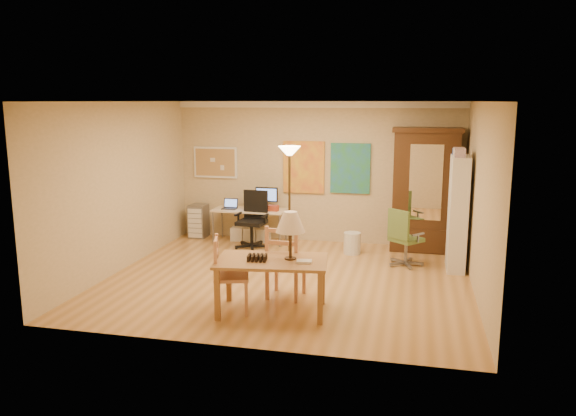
% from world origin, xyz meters
% --- Properties ---
extents(floor, '(5.50, 5.50, 0.00)m').
position_xyz_m(floor, '(0.00, 0.00, 0.00)').
color(floor, '#AB773C').
rests_on(floor, ground).
extents(crown_molding, '(5.50, 0.08, 0.12)m').
position_xyz_m(crown_molding, '(0.00, 2.46, 2.64)').
color(crown_molding, white).
rests_on(crown_molding, floor).
extents(corkboard, '(0.90, 0.04, 0.62)m').
position_xyz_m(corkboard, '(-2.05, 2.47, 1.50)').
color(corkboard, tan).
rests_on(corkboard, floor).
extents(art_panel_left, '(0.80, 0.04, 1.00)m').
position_xyz_m(art_panel_left, '(-0.25, 2.47, 1.45)').
color(art_panel_left, yellow).
rests_on(art_panel_left, floor).
extents(art_panel_right, '(0.75, 0.04, 0.95)m').
position_xyz_m(art_panel_right, '(0.65, 2.47, 1.45)').
color(art_panel_right, teal).
rests_on(art_panel_right, floor).
extents(dining_table, '(1.51, 1.02, 1.33)m').
position_xyz_m(dining_table, '(0.19, -1.35, 0.84)').
color(dining_table, brown).
rests_on(dining_table, floor).
extents(ladder_chair_back, '(0.52, 0.50, 1.04)m').
position_xyz_m(ladder_chair_back, '(0.15, -0.80, 0.49)').
color(ladder_chair_back, tan).
rests_on(ladder_chair_back, floor).
extents(ladder_chair_left, '(0.56, 0.57, 1.00)m').
position_xyz_m(ladder_chair_left, '(-0.44, -1.48, 0.47)').
color(ladder_chair_left, tan).
rests_on(ladder_chair_left, floor).
extents(torchiere_lamp, '(0.36, 0.36, 2.00)m').
position_xyz_m(torchiere_lamp, '(-0.13, 0.68, 1.60)').
color(torchiere_lamp, '#42321A').
rests_on(torchiere_lamp, floor).
extents(computer_desk, '(1.41, 0.62, 1.07)m').
position_xyz_m(computer_desk, '(-1.22, 2.15, 0.39)').
color(computer_desk, beige).
rests_on(computer_desk, floor).
extents(office_chair_black, '(0.65, 0.65, 1.06)m').
position_xyz_m(office_chair_black, '(-1.07, 1.71, 0.28)').
color(office_chair_black, black).
rests_on(office_chair_black, floor).
extents(office_chair_green, '(0.62, 0.62, 0.97)m').
position_xyz_m(office_chair_green, '(1.73, 1.14, 0.26)').
color(office_chair_green, slate).
rests_on(office_chair_green, floor).
extents(drawer_cart, '(0.33, 0.40, 0.66)m').
position_xyz_m(drawer_cart, '(-2.36, 2.26, 0.33)').
color(drawer_cart, slate).
rests_on(drawer_cart, floor).
extents(armoire, '(1.22, 0.58, 2.24)m').
position_xyz_m(armoire, '(2.04, 2.24, 0.98)').
color(armoire, '#37240F').
rests_on(armoire, floor).
extents(bookshelf, '(0.28, 0.74, 1.85)m').
position_xyz_m(bookshelf, '(2.55, 1.15, 0.92)').
color(bookshelf, white).
rests_on(bookshelf, floor).
extents(wastebin, '(0.31, 0.31, 0.39)m').
position_xyz_m(wastebin, '(0.80, 1.70, 0.19)').
color(wastebin, silver).
rests_on(wastebin, floor).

